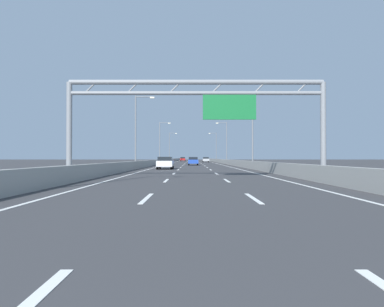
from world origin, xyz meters
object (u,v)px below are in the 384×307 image
blue_car (193,161)px  red_car (183,159)px  streetlamp_right_far (226,140)px  streetlamp_left_distant (170,145)px  streetlamp_right_distant (216,145)px  streetlamp_left_mid (138,127)px  silver_car (206,160)px  white_car (166,163)px  streetlamp_right_mid (251,127)px  streetlamp_left_far (161,140)px  sign_gantry (201,103)px

blue_car → red_car: red_car is taller
streetlamp_right_far → streetlamp_left_distant: 37.50m
streetlamp_right_far → red_car: (-11.11, 48.13, -4.63)m
streetlamp_right_distant → streetlamp_left_mid: bearing=-102.2°
silver_car → red_car: 28.87m
streetlamp_right_far → streetlamp_left_distant: same height
streetlamp_right_distant → white_car: size_ratio=2.28×
streetlamp_right_mid → streetlamp_right_distant: size_ratio=1.00×
streetlamp_left_far → blue_car: size_ratio=2.27×
streetlamp_right_far → white_car: streetlamp_right_far is taller
streetlamp_right_far → blue_car: 20.64m
streetlamp_left_far → silver_car: size_ratio=2.06×
silver_car → white_car: bearing=-96.8°
streetlamp_left_far → streetlamp_left_distant: (0.00, 34.39, 0.00)m
streetlamp_left_distant → streetlamp_right_distant: (14.93, 0.00, 0.00)m
streetlamp_right_far → streetlamp_left_distant: (-14.93, 34.39, 0.00)m
streetlamp_left_distant → streetlamp_right_mid: bearing=-77.8°
silver_car → red_car: size_ratio=1.03×
streetlamp_left_distant → silver_car: 18.63m
white_car → silver_car: 59.75m
streetlamp_right_mid → white_car: 12.74m
silver_car → red_car: red_car is taller
streetlamp_right_mid → white_car: streetlamp_right_mid is taller
streetlamp_left_distant → streetlamp_right_distant: 14.93m
streetlamp_left_distant → blue_car: size_ratio=2.27×
streetlamp_right_far → streetlamp_left_mid: bearing=-113.5°
streetlamp_right_mid → streetlamp_right_distant: bearing=90.0°
blue_car → red_car: size_ratio=0.94×
sign_gantry → white_car: sign_gantry is taller
streetlamp_right_far → silver_car: size_ratio=2.06×
streetlamp_right_distant → blue_car: size_ratio=2.27×
sign_gantry → streetlamp_left_mid: 24.87m
streetlamp_right_mid → white_car: (-10.88, -4.72, -4.65)m
streetlamp_left_distant → sign_gantry: bearing=-85.2°
silver_car → streetlamp_left_far: bearing=-118.9°
streetlamp_left_far → red_car: streetlamp_left_far is taller
streetlamp_right_far → silver_car: streetlamp_right_far is taller
streetlamp_left_mid → streetlamp_left_far: 34.39m
white_car → red_car: red_car is taller
streetlamp_left_far → streetlamp_right_distant: size_ratio=1.00×
streetlamp_left_mid → streetlamp_right_distant: same height
sign_gantry → streetlamp_right_mid: bearing=73.1°
sign_gantry → streetlamp_right_far: 58.47m
streetlamp_left_mid → streetlamp_right_far: bearing=66.5°
white_car → red_car: (-0.23, 87.25, 0.02)m
streetlamp_right_far → silver_car: bearing=100.6°
sign_gantry → white_car: 19.69m
blue_car → streetlamp_left_mid: bearing=-115.2°
sign_gantry → red_car: size_ratio=3.71×
sign_gantry → streetlamp_right_distant: size_ratio=1.75×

